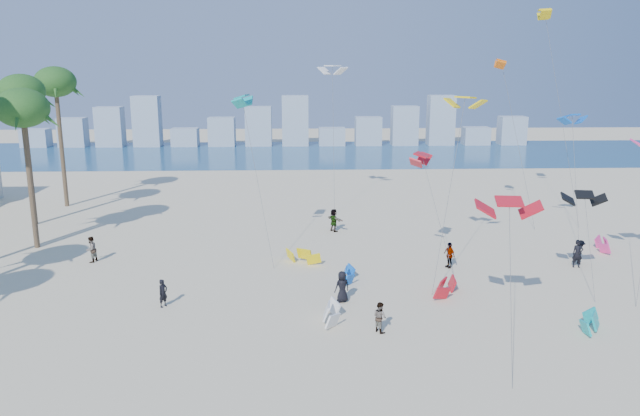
{
  "coord_description": "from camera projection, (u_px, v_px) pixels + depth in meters",
  "views": [
    {
      "loc": [
        1.51,
        -22.13,
        13.46
      ],
      "look_at": [
        3.0,
        16.0,
        4.5
      ],
      "focal_mm": 34.42,
      "sensor_mm": 36.0,
      "label": 1
    }
  ],
  "objects": [
    {
      "name": "distant_skyline",
      "position": [
        280.0,
        127.0,
        103.57
      ],
      "size": [
        85.0,
        3.0,
        8.4
      ],
      "color": "#9EADBF",
      "rests_on": "ground"
    },
    {
      "name": "ground",
      "position": [
        261.0,
        409.0,
        24.55
      ],
      "size": [
        220.0,
        220.0,
        0.0
      ],
      "primitive_type": "plane",
      "color": "beige",
      "rests_on": "ground"
    },
    {
      "name": "flying_kites",
      "position": [
        475.0,
        101.0,
        43.31
      ],
      "size": [
        28.59,
        36.65,
        18.54
      ],
      "color": "red",
      "rests_on": "ground"
    },
    {
      "name": "kitesurfers_far",
      "position": [
        371.0,
        246.0,
        43.47
      ],
      "size": [
        34.88,
        16.75,
        1.92
      ],
      "color": "black",
      "rests_on": "ground"
    },
    {
      "name": "grounded_kites",
      "position": [
        435.0,
        280.0,
        37.97
      ],
      "size": [
        24.62,
        16.66,
        0.89
      ],
      "color": "white",
      "rests_on": "ground"
    },
    {
      "name": "kitesurfer_near",
      "position": [
        163.0,
        293.0,
        34.73
      ],
      "size": [
        0.67,
        0.71,
        1.63
      ],
      "primitive_type": "imported",
      "rotation": [
        0.0,
        0.0,
        0.93
      ],
      "color": "black",
      "rests_on": "ground"
    },
    {
      "name": "ocean",
      "position": [
        286.0,
        154.0,
        94.59
      ],
      "size": [
        220.0,
        220.0,
        0.0
      ],
      "primitive_type": "plane",
      "color": "navy",
      "rests_on": "ground"
    },
    {
      "name": "kitesurfer_mid",
      "position": [
        380.0,
        317.0,
        31.49
      ],
      "size": [
        0.93,
        0.98,
        1.6
      ],
      "primitive_type": "imported",
      "rotation": [
        0.0,
        0.0,
        2.15
      ],
      "color": "gray",
      "rests_on": "ground"
    }
  ]
}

